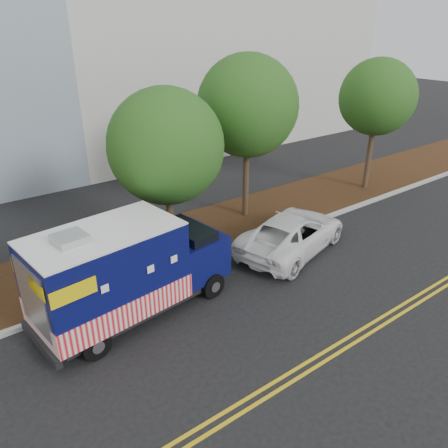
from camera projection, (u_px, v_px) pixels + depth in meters
ground at (171, 302)px, 13.81m from camera, size 120.00×120.00×0.00m
curb at (150, 281)px, 14.79m from camera, size 120.00×0.18×0.15m
mulch_strip at (124, 256)px, 16.32m from camera, size 120.00×4.00×0.15m
centerline_near at (264, 388)px, 10.57m from camera, size 120.00×0.10×0.01m
centerline_far at (271, 395)px, 10.39m from camera, size 120.00×0.10×0.01m
tree_b at (166, 147)px, 14.79m from camera, size 3.99×3.99×6.21m
tree_c at (247, 106)px, 17.63m from camera, size 4.15×4.15×7.01m
tree_d at (377, 97)px, 20.93m from camera, size 3.66×3.66×6.57m
sign_post at (97, 265)px, 13.52m from camera, size 0.06×0.06×2.40m
food_truck at (125, 274)px, 12.60m from camera, size 6.26×2.94×3.19m
white_car at (292, 233)px, 16.65m from camera, size 5.69×3.75×1.45m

